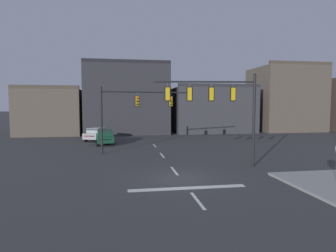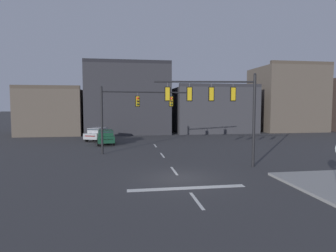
% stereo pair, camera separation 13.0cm
% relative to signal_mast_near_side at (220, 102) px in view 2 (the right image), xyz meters
% --- Properties ---
extents(ground_plane, '(400.00, 400.00, 0.00)m').
position_rel_signal_mast_near_side_xyz_m(ground_plane, '(-3.38, -2.70, -4.69)').
color(ground_plane, '#353538').
extents(stop_bar_paint, '(6.40, 0.50, 0.01)m').
position_rel_signal_mast_near_side_xyz_m(stop_bar_paint, '(-3.38, -4.70, -4.69)').
color(stop_bar_paint, silver).
rests_on(stop_bar_paint, ground).
extents(lane_centreline, '(0.16, 26.40, 0.01)m').
position_rel_signal_mast_near_side_xyz_m(lane_centreline, '(-3.38, -0.70, -4.69)').
color(lane_centreline, silver).
rests_on(lane_centreline, ground).
extents(signal_mast_near_side, '(7.16, 1.06, 6.71)m').
position_rel_signal_mast_near_side_xyz_m(signal_mast_near_side, '(0.00, 0.00, 0.00)').
color(signal_mast_near_side, black).
rests_on(signal_mast_near_side, ground).
extents(signal_mast_far_side, '(8.52, 1.27, 6.17)m').
position_rel_signal_mast_near_side_xyz_m(signal_mast_far_side, '(-6.07, 7.07, -0.44)').
color(signal_mast_far_side, black).
rests_on(signal_mast_far_side, ground).
extents(car_lot_nearside, '(2.29, 4.59, 1.61)m').
position_rel_signal_mast_near_side_xyz_m(car_lot_nearside, '(-8.86, 13.41, -3.83)').
color(car_lot_nearside, '#143D28').
rests_on(car_lot_nearside, ground).
extents(car_lot_middle, '(3.29, 4.75, 1.61)m').
position_rel_signal_mast_near_side_xyz_m(car_lot_middle, '(-9.98, 16.97, -3.83)').
color(car_lot_middle, '#9EA0A5').
rests_on(car_lot_middle, ground).
extents(building_row, '(58.60, 13.82, 11.40)m').
position_rel_signal_mast_near_side_xyz_m(building_row, '(9.15, 27.15, -0.09)').
color(building_row, brown).
rests_on(building_row, ground).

